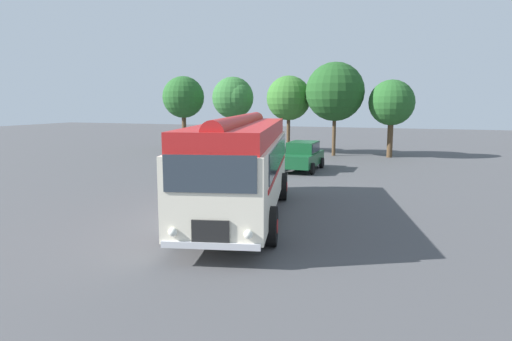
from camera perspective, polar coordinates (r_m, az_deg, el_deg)
The scene contains 9 objects.
ground_plane at distance 15.34m, azimuth -4.71°, elevation -6.25°, with size 120.00×120.00×0.00m, color #474749.
vintage_bus at distance 15.44m, azimuth -1.90°, elevation 1.04°, with size 4.78×10.38×3.49m.
car_near_left at distance 27.51m, azimuth 0.40°, elevation 2.11°, with size 2.35×4.38×1.66m.
car_mid_left at distance 26.55m, azimuth 5.84°, elevation 1.84°, with size 1.98×4.21×1.66m.
tree_far_left at distance 38.93m, azimuth -9.01°, elevation 9.19°, with size 3.45×3.45×6.08m.
tree_left_of_centre at distance 36.78m, azimuth -2.75°, elevation 9.04°, with size 3.41×3.31×5.95m.
tree_centre at distance 35.59m, azimuth 4.01°, elevation 9.16°, with size 3.42×3.42×5.96m.
tree_right_of_centre at distance 34.18m, azimuth 9.74°, elevation 9.89°, with size 4.28×4.28×6.83m.
tree_far_right at distance 33.99m, azimuth 16.73°, elevation 8.19°, with size 3.23×3.23×5.52m.
Camera 1 is at (6.22, -13.48, 3.89)m, focal length 32.00 mm.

